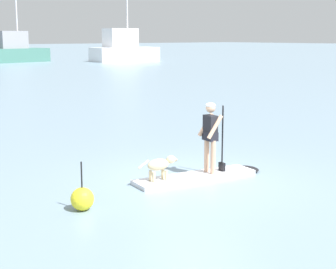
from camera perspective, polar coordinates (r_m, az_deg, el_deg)
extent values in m
plane|color=gray|center=(12.27, 2.92, -4.80)|extent=(400.00, 400.00, 0.00)
cube|color=silver|center=(12.26, 2.92, -4.58)|extent=(3.04, 1.13, 0.10)
ellipsoid|color=black|center=(13.10, 8.40, -3.69)|extent=(0.65, 0.74, 0.10)
cylinder|color=tan|center=(12.47, 4.17, -2.22)|extent=(0.12, 0.12, 0.79)
cylinder|color=tan|center=(12.27, 4.86, -2.45)|extent=(0.12, 0.12, 0.79)
cube|color=black|center=(12.27, 4.54, -0.17)|extent=(0.27, 0.39, 0.20)
cube|color=black|center=(12.24, 4.56, 0.77)|extent=(0.25, 0.37, 0.57)
sphere|color=tan|center=(12.17, 4.59, 2.87)|extent=(0.22, 0.22, 0.22)
ellipsoid|color=white|center=(12.16, 4.59, 3.15)|extent=(0.23, 0.23, 0.11)
cylinder|color=tan|center=(12.39, 4.06, 1.06)|extent=(0.43, 0.15, 0.54)
cylinder|color=tan|center=(12.08, 5.07, 0.81)|extent=(0.43, 0.15, 0.54)
cylinder|color=black|center=(12.49, 5.86, -0.44)|extent=(0.04, 0.04, 1.56)
cube|color=black|center=(12.63, 5.80, -3.46)|extent=(0.11, 0.19, 0.20)
ellipsoid|color=#CCB78C|center=(11.67, -1.05, -3.25)|extent=(0.55, 0.30, 0.26)
ellipsoid|color=#CCB78C|center=(11.81, 0.31, -2.70)|extent=(0.24, 0.19, 0.18)
ellipsoid|color=gray|center=(11.87, 0.77, -2.73)|extent=(0.13, 0.10, 0.08)
cylinder|color=#CCB78C|center=(11.50, -2.63, -3.22)|extent=(0.27, 0.09, 0.18)
cylinder|color=#CCB78C|center=(11.87, -0.57, -4.24)|extent=(0.07, 0.07, 0.23)
cylinder|color=#CCB78C|center=(11.74, -0.20, -4.40)|extent=(0.07, 0.07, 0.23)
cylinder|color=#CCB78C|center=(11.73, -1.90, -4.43)|extent=(0.07, 0.07, 0.23)
cylinder|color=#CCB78C|center=(11.60, -1.54, -4.60)|extent=(0.07, 0.07, 0.23)
cube|color=#3F7266|center=(70.49, -16.05, 8.17)|extent=(8.70, 4.94, 1.72)
cube|color=gray|center=(70.21, -16.60, 9.72)|extent=(4.11, 3.25, 2.15)
cylinder|color=silver|center=(70.65, -15.94, 12.09)|extent=(0.20, 0.20, 7.90)
cylinder|color=silver|center=(70.21, -16.61, 9.82)|extent=(2.85, 0.67, 0.14)
cube|color=white|center=(70.43, -4.65, 8.58)|extent=(8.97, 3.57, 1.80)
cube|color=silver|center=(70.02, -5.13, 10.28)|extent=(4.06, 2.63, 2.42)
cylinder|color=silver|center=(70.70, -4.40, 12.88)|extent=(0.20, 0.20, 8.80)
cylinder|color=silver|center=(70.02, -5.13, 10.27)|extent=(3.12, 0.20, 0.14)
sphere|color=yellow|center=(10.19, -9.18, -6.84)|extent=(0.44, 0.44, 0.44)
cylinder|color=black|center=(10.06, -9.26, -4.28)|extent=(0.03, 0.03, 0.50)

